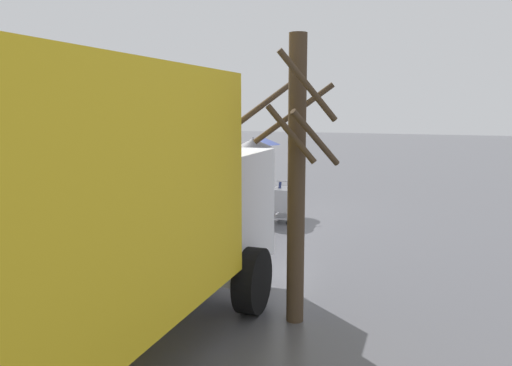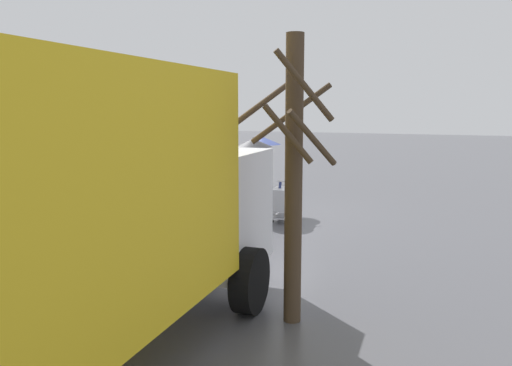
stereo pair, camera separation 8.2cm
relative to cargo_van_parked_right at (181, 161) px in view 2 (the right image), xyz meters
The scene contains 10 objects.
ground_plane 4.18m from the cargo_van_parked_right, 157.82° to the left, with size 90.00×90.00×0.00m, color #4C4C51.
slush_patch_near_cluster 2.32m from the cargo_van_parked_right, 126.21° to the left, with size 2.42×2.42×0.01m, color #ADAFB5.
slush_patch_under_van 5.28m from the cargo_van_parked_right, 76.25° to the left, with size 1.54×1.54×0.01m, color #ADAFB5.
cargo_van_parked_right is the anchor object (origin of this frame).
box_truck_background 12.18m from the cargo_van_parked_right, 113.05° to the left, with size 2.90×8.32×3.38m.
shopping_cart_vendor 5.09m from the cargo_van_parked_right, 151.24° to the left, with size 0.58×0.84×1.04m.
hand_dolly_boxes 4.16m from the cargo_van_parked_right, 139.52° to the left, with size 0.77×0.85×1.32m.
pedestrian_pink_side 3.49m from the cargo_van_parked_right, 162.77° to the left, with size 1.04×1.04×2.15m.
pedestrian_black_side 3.91m from the cargo_van_parked_right, 149.59° to the left, with size 1.04×1.04×2.15m.
bare_tree_near 10.51m from the cargo_van_parked_right, 128.36° to the left, with size 1.42×1.41×3.90m.
Camera 2 is at (-4.78, 13.08, 2.95)m, focal length 35.22 mm.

